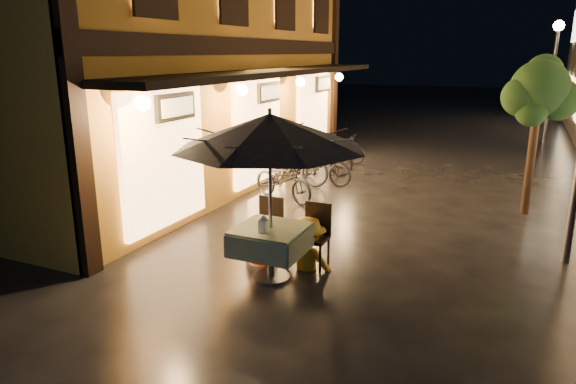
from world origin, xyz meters
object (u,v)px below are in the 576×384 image
at_px(patio_umbrella, 270,131).
at_px(person_orange, 261,217).
at_px(cafe_table, 271,240).
at_px(person_yellow, 308,219).
at_px(table_lantern, 263,223).
at_px(bicycle_0, 283,180).

height_order(patio_umbrella, person_orange, patio_umbrella).
bearing_deg(cafe_table, person_yellow, 61.06).
distance_m(table_lantern, bicycle_0, 4.31).
bearing_deg(cafe_table, bicycle_0, 112.23).
xyz_separation_m(person_orange, person_yellow, (0.75, 0.07, 0.06)).
distance_m(cafe_table, patio_umbrella, 1.56).
bearing_deg(person_orange, person_yellow, -161.82).
relative_size(table_lantern, bicycle_0, 0.14).
bearing_deg(person_yellow, table_lantern, 61.47).
xyz_separation_m(table_lantern, person_yellow, (0.33, 0.82, -0.14)).
distance_m(cafe_table, table_lantern, 0.40).
relative_size(patio_umbrella, bicycle_0, 1.55).
xyz_separation_m(cafe_table, person_orange, (-0.42, 0.52, 0.13)).
relative_size(person_orange, bicycle_0, 0.83).
distance_m(person_yellow, bicycle_0, 3.69).
bearing_deg(bicycle_0, person_yellow, -127.60).
xyz_separation_m(person_orange, bicycle_0, (-1.12, 3.24, -0.26)).
height_order(cafe_table, patio_umbrella, patio_umbrella).
xyz_separation_m(cafe_table, bicycle_0, (-1.54, 3.77, -0.13)).
height_order(table_lantern, person_orange, person_orange).
distance_m(person_orange, bicycle_0, 3.44).
distance_m(table_lantern, person_yellow, 0.90).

